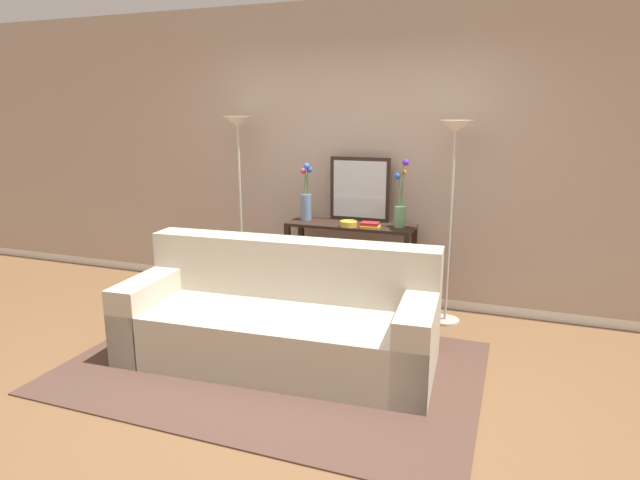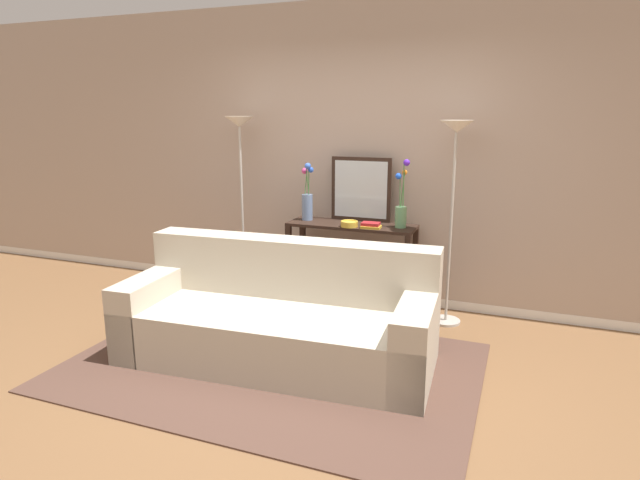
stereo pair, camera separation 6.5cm
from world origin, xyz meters
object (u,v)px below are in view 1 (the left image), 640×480
(vase_tall_flowers, at_px, (306,200))
(fruit_bowl, at_px, (349,224))
(vase_short_flowers, at_px, (400,207))
(book_stack, at_px, (370,225))
(floor_lamp_left, at_px, (239,157))
(wall_mirror, at_px, (360,189))
(book_row_under_console, at_px, (324,298))
(floor_lamp_right, at_px, (454,166))
(couch, at_px, (280,320))
(console_table, at_px, (350,250))

(vase_tall_flowers, relative_size, fruit_bowl, 3.50)
(vase_short_flowers, distance_m, book_stack, 0.32)
(floor_lamp_left, xyz_separation_m, wall_mirror, (1.16, 0.22, -0.29))
(vase_tall_flowers, bearing_deg, floor_lamp_left, -173.23)
(vase_short_flowers, distance_m, book_row_under_console, 1.20)
(floor_lamp_left, height_order, floor_lamp_right, floor_lamp_left)
(couch, bearing_deg, floor_lamp_right, 47.95)
(fruit_bowl, bearing_deg, floor_lamp_left, 176.37)
(console_table, relative_size, floor_lamp_right, 0.67)
(fruit_bowl, bearing_deg, book_stack, 4.24)
(couch, relative_size, vase_short_flowers, 3.85)
(floor_lamp_right, height_order, wall_mirror, floor_lamp_right)
(vase_tall_flowers, xyz_separation_m, vase_short_flowers, (0.92, -0.02, -0.01))
(book_stack, height_order, book_row_under_console, book_stack)
(couch, bearing_deg, book_stack, 71.51)
(couch, height_order, book_row_under_console, couch)
(vase_tall_flowers, relative_size, book_row_under_console, 1.21)
(floor_lamp_right, bearing_deg, book_row_under_console, 177.38)
(console_table, height_order, book_stack, book_stack)
(floor_lamp_left, xyz_separation_m, floor_lamp_right, (2.05, 0.00, -0.02))
(wall_mirror, bearing_deg, vase_tall_flowers, -164.13)
(floor_lamp_left, bearing_deg, book_stack, -2.49)
(couch, height_order, vase_tall_flowers, vase_tall_flowers)
(floor_lamp_right, height_order, fruit_bowl, floor_lamp_right)
(vase_tall_flowers, relative_size, book_stack, 3.06)
(floor_lamp_right, height_order, book_stack, floor_lamp_right)
(wall_mirror, relative_size, fruit_bowl, 3.84)
(vase_short_flowers, relative_size, book_row_under_console, 1.34)
(book_row_under_console, bearing_deg, couch, -85.18)
(vase_short_flowers, height_order, book_stack, vase_short_flowers)
(floor_lamp_right, distance_m, wall_mirror, 0.95)
(console_table, height_order, wall_mirror, wall_mirror)
(console_table, distance_m, vase_tall_flowers, 0.64)
(couch, distance_m, vase_short_flowers, 1.57)
(floor_lamp_right, distance_m, book_stack, 0.89)
(floor_lamp_left, bearing_deg, couch, -51.10)
(floor_lamp_left, distance_m, vase_short_flowers, 1.64)
(floor_lamp_right, xyz_separation_m, book_row_under_console, (-1.19, 0.05, -1.34))
(vase_tall_flowers, bearing_deg, wall_mirror, 15.87)
(fruit_bowl, distance_m, book_stack, 0.20)
(floor_lamp_left, relative_size, fruit_bowl, 11.41)
(fruit_bowl, bearing_deg, floor_lamp_right, 4.67)
(book_stack, bearing_deg, vase_tall_flowers, 168.45)
(console_table, height_order, vase_tall_flowers, vase_tall_flowers)
(couch, xyz_separation_m, wall_mirror, (0.20, 1.42, 0.82))
(floor_lamp_left, height_order, book_stack, floor_lamp_left)
(book_row_under_console, bearing_deg, wall_mirror, 28.68)
(book_row_under_console, bearing_deg, vase_short_flowers, 0.67)
(wall_mirror, xyz_separation_m, book_stack, (0.18, -0.28, -0.28))
(vase_short_flowers, xyz_separation_m, book_row_under_console, (-0.73, -0.01, -0.95))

